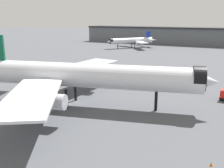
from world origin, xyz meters
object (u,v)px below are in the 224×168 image
object	(u,v)px
airliner_far_taxiway	(132,41)
traffic_cone_near_nose	(211,164)
airliner_near_gate	(79,76)
baggage_tug_wing	(193,84)

from	to	relation	value
airliner_far_taxiway	traffic_cone_near_nose	distance (m)	159.85
traffic_cone_near_nose	airliner_far_taxiway	bearing A→B (deg)	114.19
airliner_near_gate	traffic_cone_near_nose	size ratio (longest dim) A/B	106.47
traffic_cone_near_nose	airliner_near_gate	bearing A→B (deg)	153.77
airliner_far_taxiway	baggage_tug_wing	xyz separation A→B (m)	(57.24, -98.64, -4.42)
airliner_far_taxiway	baggage_tug_wing	world-z (taller)	airliner_far_taxiway
baggage_tug_wing	traffic_cone_near_nose	xyz separation A→B (m)	(8.24, -47.10, -0.66)
airliner_near_gate	traffic_cone_near_nose	world-z (taller)	airliner_near_gate
baggage_tug_wing	traffic_cone_near_nose	size ratio (longest dim) A/B	5.45
baggage_tug_wing	traffic_cone_near_nose	world-z (taller)	baggage_tug_wing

